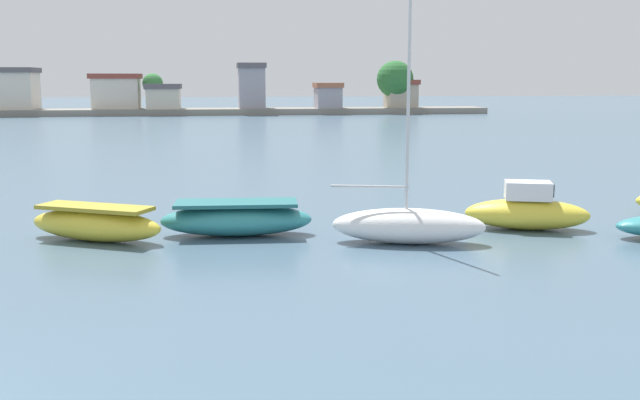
% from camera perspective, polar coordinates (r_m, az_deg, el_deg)
% --- Properties ---
extents(moored_boat_2, '(4.72, 3.26, 1.12)m').
position_cam_1_polar(moored_boat_2, '(23.65, -17.34, -1.81)').
color(moored_boat_2, yellow).
rests_on(moored_boat_2, ground).
extents(moored_boat_3, '(4.99, 2.01, 1.12)m').
position_cam_1_polar(moored_boat_3, '(23.51, -6.62, -1.50)').
color(moored_boat_3, teal).
rests_on(moored_boat_3, ground).
extents(moored_boat_4, '(4.94, 2.62, 7.49)m').
position_cam_1_polar(moored_boat_4, '(22.38, 7.00, -1.97)').
color(moored_boat_4, white).
rests_on(moored_boat_4, ground).
extents(moored_boat_5, '(4.40, 2.79, 1.63)m').
position_cam_1_polar(moored_boat_5, '(25.28, 16.07, -0.86)').
color(moored_boat_5, yellow).
rests_on(moored_boat_5, ground).
extents(distant_shoreline, '(90.08, 7.31, 7.72)m').
position_cam_1_polar(distant_shoreline, '(105.18, -9.42, 8.10)').
color(distant_shoreline, gray).
rests_on(distant_shoreline, ground).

